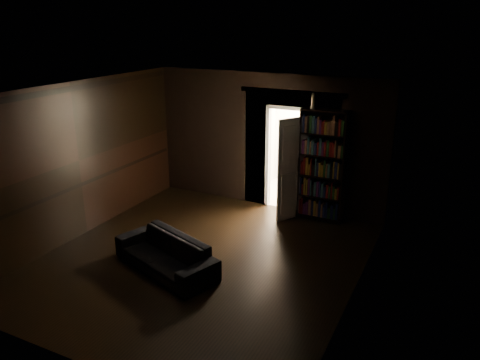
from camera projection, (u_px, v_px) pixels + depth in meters
name	position (u px, v px, depth m)	size (l,w,h in m)	color
ground	(201.00, 260.00, 7.79)	(5.50, 5.50, 0.00)	black
room_walls	(230.00, 147.00, 8.16)	(5.02, 5.61, 2.84)	black
kitchen_alcove	(307.00, 141.00, 10.47)	(2.20, 1.80, 2.60)	beige
sofa	(165.00, 249.00, 7.40)	(1.87, 0.81, 0.72)	black
bookshelf	(322.00, 166.00, 9.08)	(0.90, 0.32, 2.20)	black
refrigerator	(335.00, 158.00, 10.56)	(0.74, 0.68, 1.65)	white
door	(295.00, 169.00, 9.14)	(0.85, 0.05, 2.05)	white
figurine	(313.00, 101.00, 8.77)	(0.10, 0.10, 0.30)	silver
bottles	(342.00, 117.00, 10.20)	(0.57, 0.07, 0.23)	black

